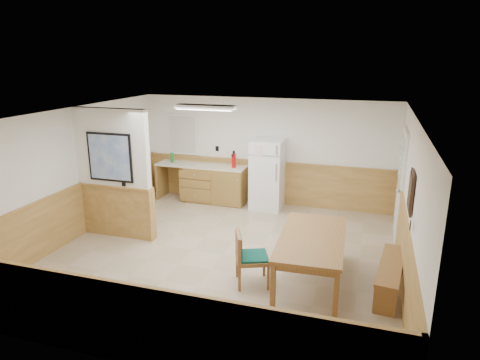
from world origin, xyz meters
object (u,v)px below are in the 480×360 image
(dining_chair, at_px, (246,254))
(soap_bottle, at_px, (172,158))
(fire_extinguisher, at_px, (234,160))
(dining_bench, at_px, (390,270))
(refrigerator, at_px, (267,174))

(dining_chair, relative_size, soap_bottle, 3.43)
(soap_bottle, bearing_deg, fire_extinguisher, -0.59)
(dining_bench, bearing_deg, refrigerator, 137.56)
(fire_extinguisher, height_order, soap_bottle, fire_extinguisher)
(refrigerator, xyz_separation_m, dining_bench, (2.65, -3.04, -0.47))
(fire_extinguisher, bearing_deg, dining_chair, -88.93)
(refrigerator, distance_m, dining_bench, 4.06)
(refrigerator, bearing_deg, soap_bottle, 178.77)
(refrigerator, relative_size, fire_extinguisher, 4.05)
(refrigerator, relative_size, dining_chair, 1.90)
(dining_bench, distance_m, soap_bottle, 5.97)
(dining_bench, relative_size, dining_chair, 1.75)
(dining_bench, height_order, soap_bottle, soap_bottle)
(refrigerator, bearing_deg, dining_chair, -81.40)
(refrigerator, height_order, soap_bottle, refrigerator)
(refrigerator, distance_m, fire_extinguisher, 0.86)
(dining_chair, bearing_deg, fire_extinguisher, 88.61)
(dining_chair, bearing_deg, refrigerator, 76.24)
(refrigerator, height_order, dining_chair, refrigerator)
(soap_bottle, bearing_deg, dining_chair, -50.03)
(dining_bench, xyz_separation_m, fire_extinguisher, (-3.47, 3.07, 0.74))
(dining_bench, relative_size, fire_extinguisher, 3.73)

